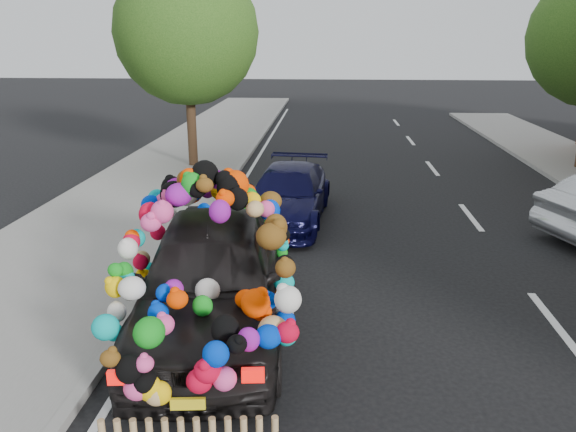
{
  "coord_description": "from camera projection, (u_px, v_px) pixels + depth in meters",
  "views": [
    {
      "loc": [
        0.34,
        -7.32,
        3.84
      ],
      "look_at": [
        -0.25,
        0.94,
        1.22
      ],
      "focal_mm": 35.0,
      "sensor_mm": 36.0,
      "label": 1
    }
  ],
  "objects": [
    {
      "name": "kerb",
      "position": [
        142.0,
        307.0,
        8.29
      ],
      "size": [
        0.15,
        60.0,
        0.13
      ],
      "primitive_type": "cube",
      "color": "gray",
      "rests_on": "ground"
    },
    {
      "name": "ground",
      "position": [
        300.0,
        316.0,
        8.15
      ],
      "size": [
        100.0,
        100.0,
        0.0
      ],
      "primitive_type": "plane",
      "color": "black",
      "rests_on": "ground"
    },
    {
      "name": "tree_near_sidewalk",
      "position": [
        187.0,
        32.0,
        16.23
      ],
      "size": [
        4.2,
        4.2,
        6.13
      ],
      "color": "#332114",
      "rests_on": "ground"
    },
    {
      "name": "plush_art_car",
      "position": [
        210.0,
        251.0,
        7.45
      ],
      "size": [
        2.7,
        5.04,
        2.23
      ],
      "rotation": [
        0.0,
        0.0,
        0.1
      ],
      "color": "black",
      "rests_on": "ground"
    },
    {
      "name": "navy_sedan",
      "position": [
        288.0,
        195.0,
        12.29
      ],
      "size": [
        1.97,
        4.16,
        1.17
      ],
      "primitive_type": "imported",
      "rotation": [
        0.0,
        0.0,
        -0.08
      ],
      "color": "black",
      "rests_on": "ground"
    },
    {
      "name": "sidewalk",
      "position": [
        15.0,
        303.0,
        8.42
      ],
      "size": [
        4.0,
        60.0,
        0.12
      ],
      "primitive_type": "cube",
      "color": "gray",
      "rests_on": "ground"
    },
    {
      "name": "lane_markings",
      "position": [
        555.0,
        324.0,
        7.9
      ],
      "size": [
        6.0,
        50.0,
        0.01
      ],
      "primitive_type": null,
      "color": "silver",
      "rests_on": "ground"
    }
  ]
}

